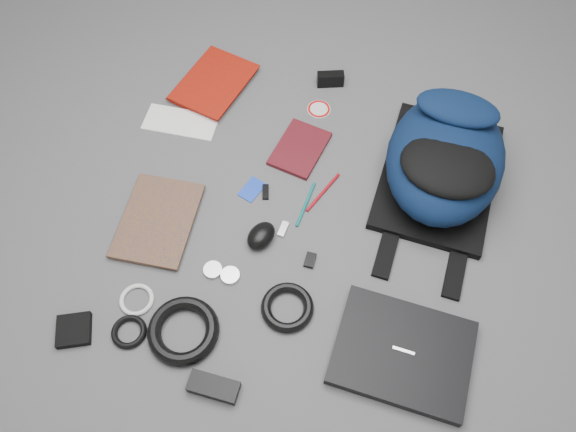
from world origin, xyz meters
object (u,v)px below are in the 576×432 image
(compact_camera, at_px, (330,79))
(mouse, at_px, (261,236))
(laptop, at_px, (402,353))
(comic_book, at_px, (124,215))
(pouch, at_px, (74,330))
(power_brick, at_px, (214,387))
(backpack, at_px, (445,157))
(dvd_case, at_px, (300,149))
(textbook_red, at_px, (189,72))

(compact_camera, bearing_deg, mouse, -113.43)
(laptop, xyz_separation_m, compact_camera, (-0.40, 0.83, 0.01))
(comic_book, bearing_deg, pouch, -91.30)
(power_brick, bearing_deg, backpack, 60.17)
(dvd_case, xyz_separation_m, compact_camera, (0.02, 0.29, 0.02))
(backpack, distance_m, pouch, 1.10)
(power_brick, bearing_deg, comic_book, 136.37)
(laptop, bearing_deg, dvd_case, 129.25)
(power_brick, bearing_deg, mouse, 91.09)
(compact_camera, height_order, power_brick, compact_camera)
(backpack, height_order, compact_camera, backpack)
(backpack, bearing_deg, laptop, -88.50)
(backpack, bearing_deg, mouse, -140.01)
(comic_book, bearing_deg, dvd_case, 36.66)
(compact_camera, distance_m, power_brick, 1.04)
(dvd_case, height_order, power_brick, power_brick)
(mouse, xyz_separation_m, pouch, (-0.38, -0.39, -0.01))
(laptop, relative_size, compact_camera, 3.84)
(laptop, distance_m, power_brick, 0.47)
(dvd_case, distance_m, compact_camera, 0.29)
(comic_book, distance_m, dvd_case, 0.56)
(textbook_red, relative_size, dvd_case, 1.41)
(backpack, relative_size, mouse, 5.46)
(mouse, distance_m, power_brick, 0.42)
(laptop, height_order, textbook_red, laptop)
(dvd_case, distance_m, pouch, 0.82)
(power_brick, bearing_deg, pouch, 174.25)
(laptop, xyz_separation_m, power_brick, (-0.42, -0.21, -0.00))
(laptop, xyz_separation_m, pouch, (-0.81, -0.18, -0.01))
(dvd_case, bearing_deg, comic_book, -128.87)
(laptop, bearing_deg, power_brick, -151.93)
(textbook_red, distance_m, comic_book, 0.56)
(textbook_red, relative_size, pouch, 3.15)
(textbook_red, bearing_deg, laptop, -28.41)
(comic_book, height_order, dvd_case, comic_book)
(dvd_case, xyz_separation_m, power_brick, (-0.00, -0.75, 0.01))
(backpack, relative_size, comic_book, 1.83)
(compact_camera, bearing_deg, comic_book, -143.45)
(comic_book, bearing_deg, laptop, -16.39)
(textbook_red, relative_size, power_brick, 2.16)
(compact_camera, height_order, mouse, same)
(dvd_case, relative_size, power_brick, 1.53)
(comic_book, xyz_separation_m, pouch, (0.02, -0.35, 0.00))
(backpack, xyz_separation_m, mouse, (-0.44, -0.35, -0.08))
(laptop, height_order, compact_camera, compact_camera)
(mouse, bearing_deg, dvd_case, 106.22)
(comic_book, xyz_separation_m, dvd_case, (0.42, 0.37, -0.00))
(backpack, relative_size, textbook_red, 1.90)
(dvd_case, bearing_deg, pouch, -109.22)
(laptop, xyz_separation_m, mouse, (-0.44, 0.21, 0.01))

